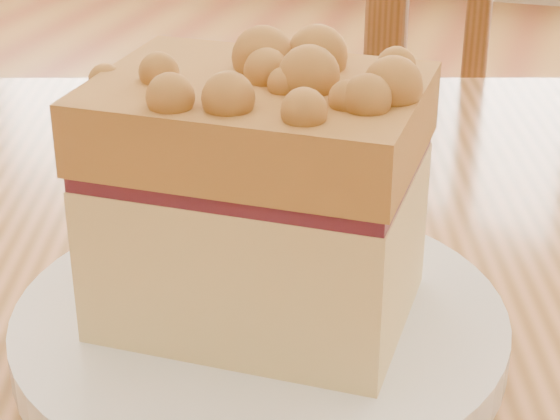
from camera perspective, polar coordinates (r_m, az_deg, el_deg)
name	(u,v)px	position (r m, az deg, el deg)	size (l,w,h in m)	color
plate	(260,327)	(0.43, -1.18, -6.93)	(0.22, 0.22, 0.02)	white
cake_slice	(255,191)	(0.40, -1.47, 1.14)	(0.14, 0.10, 0.12)	#FFDD90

